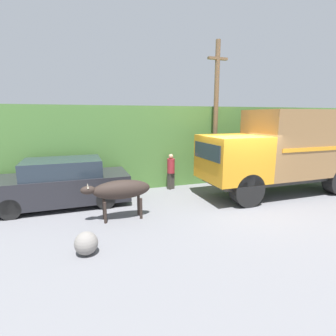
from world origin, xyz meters
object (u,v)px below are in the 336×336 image
(cargo_truck, at_px, (291,148))
(roadside_rock, at_px, (86,243))
(brown_cow, at_px, (120,190))
(pedestrian_on_hill, at_px, (171,170))
(parked_suv, at_px, (61,184))
(utility_pole, at_px, (216,113))

(cargo_truck, distance_m, roadside_rock, 8.62)
(brown_cow, distance_m, roadside_rock, 2.25)
(brown_cow, relative_size, pedestrian_on_hill, 1.35)
(pedestrian_on_hill, bearing_deg, roadside_rock, 27.07)
(cargo_truck, relative_size, parked_suv, 1.51)
(brown_cow, bearing_deg, pedestrian_on_hill, 33.84)
(brown_cow, bearing_deg, roadside_rock, -133.23)
(parked_suv, bearing_deg, utility_pole, 10.21)
(parked_suv, xyz_separation_m, roadside_rock, (0.65, -3.79, -0.53))
(cargo_truck, relative_size, roadside_rock, 13.06)
(utility_pole, bearing_deg, brown_cow, -149.80)
(utility_pole, bearing_deg, roadside_rock, -141.94)
(cargo_truck, xyz_separation_m, brown_cow, (-7.01, -0.57, -0.93))
(brown_cow, xyz_separation_m, roadside_rock, (-1.12, -1.83, -0.66))
(parked_suv, height_order, utility_pole, utility_pole)
(pedestrian_on_hill, height_order, roadside_rock, pedestrian_on_hill)
(roadside_rock, bearing_deg, pedestrian_on_hill, 50.44)
(cargo_truck, xyz_separation_m, roadside_rock, (-8.13, -2.40, -1.59))
(pedestrian_on_hill, bearing_deg, brown_cow, 22.38)
(pedestrian_on_hill, bearing_deg, parked_suv, -13.92)
(utility_pole, xyz_separation_m, roadside_rock, (-5.88, -4.61, -3.01))
(parked_suv, distance_m, roadside_rock, 3.88)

